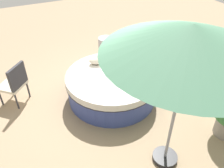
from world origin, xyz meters
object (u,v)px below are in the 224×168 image
throw_pillow_1 (124,59)px  patio_chair (15,82)px  throw_pillow_2 (99,59)px  side_table (106,45)px  round_bed (112,86)px  throw_pillow_0 (137,70)px  patio_umbrella (190,41)px

throw_pillow_1 → patio_chair: patio_chair is taller
throw_pillow_1 → throw_pillow_2: size_ratio=1.04×
side_table → round_bed: bearing=-110.5°
throw_pillow_0 → throw_pillow_1: (-0.03, 0.57, 0.01)m
round_bed → patio_chair: size_ratio=2.14×
throw_pillow_0 → patio_umbrella: (-0.41, -1.76, 1.58)m
throw_pillow_1 → side_table: (0.29, 1.73, -0.50)m
patio_umbrella → throw_pillow_0: bearing=76.7°
throw_pillow_0 → side_table: size_ratio=0.97×
throw_pillow_1 → throw_pillow_2: throw_pillow_1 is taller
throw_pillow_2 → side_table: bearing=60.9°
patio_umbrella → throw_pillow_1: bearing=80.7°
throw_pillow_0 → throw_pillow_2: bearing=125.7°
throw_pillow_0 → side_table: bearing=83.5°
throw_pillow_0 → patio_chair: patio_chair is taller
throw_pillow_0 → patio_umbrella: patio_umbrella is taller
patio_chair → round_bed: bearing=-68.4°
patio_umbrella → side_table: bearing=80.6°
throw_pillow_1 → patio_chair: (-2.49, 0.41, -0.19)m
patio_umbrella → side_table: 4.61m
throw_pillow_1 → patio_chair: 2.53m
throw_pillow_1 → patio_chair: bearing=170.6°
patio_chair → patio_umbrella: bearing=-99.7°
round_bed → throw_pillow_1: (0.49, 0.36, 0.42)m
round_bed → patio_umbrella: size_ratio=0.83×
throw_pillow_1 → patio_umbrella: 2.83m
throw_pillow_2 → patio_chair: size_ratio=0.52×
throw_pillow_2 → patio_umbrella: size_ratio=0.20×
throw_pillow_1 → throw_pillow_2: (-0.54, 0.23, -0.00)m
throw_pillow_0 → patio_umbrella: bearing=-103.3°
throw_pillow_0 → patio_umbrella: 2.40m
round_bed → throw_pillow_2: 0.72m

